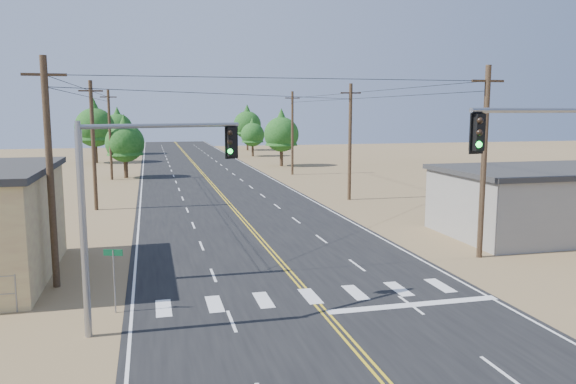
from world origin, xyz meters
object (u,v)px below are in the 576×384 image
object	(u,v)px
building_right	(564,202)
signal_mast_left	(133,189)
signal_mast_right	(560,176)
street_sign	(114,270)

from	to	relation	value
building_right	signal_mast_left	distance (m)	27.81
signal_mast_left	signal_mast_right	world-z (taller)	signal_mast_right
building_right	street_sign	world-z (taller)	building_right
signal_mast_right	signal_mast_left	bearing A→B (deg)	155.27
signal_mast_left	street_sign	world-z (taller)	signal_mast_left
signal_mast_right	street_sign	world-z (taller)	signal_mast_right
street_sign	signal_mast_right	bearing A→B (deg)	1.98
building_right	signal_mast_left	xyz separation A→B (m)	(-25.94, -9.56, 2.99)
signal_mast_right	street_sign	xyz separation A→B (m)	(-15.89, 4.45, -3.68)
signal_mast_left	street_sign	xyz separation A→B (m)	(-0.86, 1.56, -3.31)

